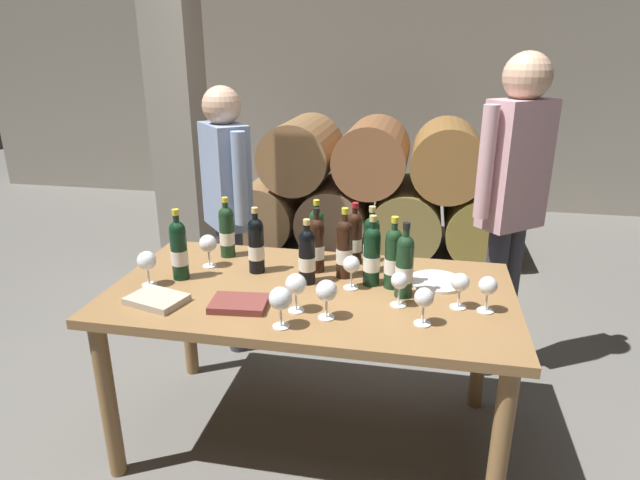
{
  "coord_description": "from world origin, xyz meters",
  "views": [
    {
      "loc": [
        0.44,
        -2.04,
        1.73
      ],
      "look_at": [
        0.0,
        0.2,
        0.91
      ],
      "focal_mm": 30.22,
      "sensor_mm": 36.0,
      "label": 1
    }
  ],
  "objects_px": {
    "wine_bottle_1": "(307,256)",
    "wine_glass_5": "(488,287)",
    "wine_glass_1": "(326,292)",
    "wine_glass_0": "(147,262)",
    "serving_plate": "(436,282)",
    "wine_bottle_9": "(393,257)",
    "wine_bottle_3": "(355,237)",
    "tasting_notebook": "(157,299)",
    "wine_glass_3": "(424,299)",
    "wine_bottle_10": "(317,234)",
    "taster_seated_left": "(227,200)",
    "leather_ledger": "(239,304)",
    "wine_bottle_2": "(404,265)",
    "wine_bottle_5": "(371,244)",
    "wine_glass_6": "(296,285)",
    "wine_bottle_8": "(316,244)",
    "wine_glass_7": "(460,284)",
    "wine_bottle_7": "(344,248)",
    "wine_glass_8": "(399,282)",
    "wine_glass_2": "(208,244)",
    "wine_glass_4": "(280,299)",
    "wine_bottle_11": "(179,249)",
    "wine_bottle_4": "(372,255)",
    "wine_glass_9": "(351,266)",
    "sommelier_presenting": "(513,191)",
    "wine_bottle_0": "(256,245)",
    "wine_bottle_6": "(227,231)",
    "dining_table": "(311,308)"
  },
  "relations": [
    {
      "from": "wine_bottle_2",
      "to": "wine_bottle_5",
      "type": "bearing_deg",
      "value": 124.27
    },
    {
      "from": "wine_bottle_1",
      "to": "wine_glass_8",
      "type": "xyz_separation_m",
      "value": [
        0.4,
        -0.15,
        -0.02
      ]
    },
    {
      "from": "wine_bottle_0",
      "to": "wine_glass_1",
      "type": "distance_m",
      "value": 0.55
    },
    {
      "from": "wine_glass_3",
      "to": "wine_bottle_10",
      "type": "bearing_deg",
      "value": 132.6
    },
    {
      "from": "wine_bottle_1",
      "to": "wine_glass_0",
      "type": "bearing_deg",
      "value": -166.4
    },
    {
      "from": "taster_seated_left",
      "to": "leather_ledger",
      "type": "bearing_deg",
      "value": -67.54
    },
    {
      "from": "wine_bottle_7",
      "to": "wine_glass_1",
      "type": "relative_size",
      "value": 2.05
    },
    {
      "from": "wine_bottle_2",
      "to": "wine_bottle_7",
      "type": "distance_m",
      "value": 0.31
    },
    {
      "from": "wine_bottle_2",
      "to": "wine_bottle_6",
      "type": "xyz_separation_m",
      "value": [
        -0.87,
        0.29,
        -0.01
      ]
    },
    {
      "from": "wine_bottle_0",
      "to": "wine_glass_6",
      "type": "height_order",
      "value": "wine_bottle_0"
    },
    {
      "from": "wine_bottle_3",
      "to": "wine_glass_7",
      "type": "bearing_deg",
      "value": -39.83
    },
    {
      "from": "dining_table",
      "to": "wine_bottle_7",
      "type": "bearing_deg",
      "value": 53.09
    },
    {
      "from": "wine_glass_1",
      "to": "wine_glass_2",
      "type": "height_order",
      "value": "same"
    },
    {
      "from": "wine_bottle_0",
      "to": "wine_glass_1",
      "type": "xyz_separation_m",
      "value": [
        0.39,
        -0.38,
        -0.02
      ]
    },
    {
      "from": "dining_table",
      "to": "wine_glass_1",
      "type": "bearing_deg",
      "value": -65.46
    },
    {
      "from": "wine_bottle_9",
      "to": "serving_plate",
      "type": "bearing_deg",
      "value": 21.72
    },
    {
      "from": "tasting_notebook",
      "to": "leather_ledger",
      "type": "height_order",
      "value": "same"
    },
    {
      "from": "wine_glass_2",
      "to": "wine_glass_4",
      "type": "height_order",
      "value": "wine_glass_4"
    },
    {
      "from": "tasting_notebook",
      "to": "taster_seated_left",
      "type": "bearing_deg",
      "value": 108.88
    },
    {
      "from": "wine_bottle_4",
      "to": "wine_bottle_9",
      "type": "xyz_separation_m",
      "value": [
        0.09,
        -0.01,
        0.0
      ]
    },
    {
      "from": "sommelier_presenting",
      "to": "wine_bottle_5",
      "type": "bearing_deg",
      "value": -142.37
    },
    {
      "from": "wine_glass_8",
      "to": "wine_bottle_3",
      "type": "bearing_deg",
      "value": 119.38
    },
    {
      "from": "wine_glass_9",
      "to": "sommelier_presenting",
      "type": "xyz_separation_m",
      "value": [
        0.72,
        0.71,
        0.18
      ]
    },
    {
      "from": "wine_glass_5",
      "to": "wine_glass_1",
      "type": "bearing_deg",
      "value": -163.9
    },
    {
      "from": "wine_glass_0",
      "to": "serving_plate",
      "type": "height_order",
      "value": "wine_glass_0"
    },
    {
      "from": "wine_glass_2",
      "to": "wine_glass_4",
      "type": "relative_size",
      "value": 0.98
    },
    {
      "from": "wine_bottle_9",
      "to": "wine_glass_6",
      "type": "height_order",
      "value": "wine_bottle_9"
    },
    {
      "from": "wine_glass_7",
      "to": "leather_ledger",
      "type": "height_order",
      "value": "wine_glass_7"
    },
    {
      "from": "wine_bottle_5",
      "to": "sommelier_presenting",
      "type": "relative_size",
      "value": 0.18
    },
    {
      "from": "wine_glass_9",
      "to": "wine_bottle_0",
      "type": "bearing_deg",
      "value": 167.72
    },
    {
      "from": "wine_bottle_10",
      "to": "wine_glass_4",
      "type": "xyz_separation_m",
      "value": [
        0.0,
        -0.68,
        -0.02
      ]
    },
    {
      "from": "wine_bottle_8",
      "to": "leather_ledger",
      "type": "height_order",
      "value": "wine_bottle_8"
    },
    {
      "from": "wine_glass_1",
      "to": "wine_glass_6",
      "type": "relative_size",
      "value": 0.99
    },
    {
      "from": "wine_bottle_1",
      "to": "wine_bottle_10",
      "type": "distance_m",
      "value": 0.27
    },
    {
      "from": "wine_glass_1",
      "to": "taster_seated_left",
      "type": "relative_size",
      "value": 0.1
    },
    {
      "from": "wine_bottle_11",
      "to": "serving_plate",
      "type": "xyz_separation_m",
      "value": [
        1.11,
        0.16,
        -0.13
      ]
    },
    {
      "from": "wine_bottle_8",
      "to": "wine_glass_6",
      "type": "height_order",
      "value": "wine_bottle_8"
    },
    {
      "from": "wine_bottle_7",
      "to": "wine_bottle_1",
      "type": "bearing_deg",
      "value": -146.98
    },
    {
      "from": "taster_seated_left",
      "to": "wine_bottle_3",
      "type": "bearing_deg",
      "value": -26.92
    },
    {
      "from": "wine_bottle_1",
      "to": "wine_glass_5",
      "type": "xyz_separation_m",
      "value": [
        0.74,
        -0.13,
        -0.02
      ]
    },
    {
      "from": "wine_bottle_8",
      "to": "wine_bottle_1",
      "type": "bearing_deg",
      "value": -95.97
    },
    {
      "from": "wine_bottle_9",
      "to": "leather_ledger",
      "type": "height_order",
      "value": "wine_bottle_9"
    },
    {
      "from": "wine_glass_1",
      "to": "wine_glass_4",
      "type": "relative_size",
      "value": 0.98
    },
    {
      "from": "wine_bottle_11",
      "to": "wine_bottle_4",
      "type": "bearing_deg",
      "value": 6.46
    },
    {
      "from": "wine_bottle_6",
      "to": "wine_bottle_9",
      "type": "height_order",
      "value": "wine_bottle_9"
    },
    {
      "from": "wine_bottle_8",
      "to": "tasting_notebook",
      "type": "relative_size",
      "value": 1.36
    },
    {
      "from": "wine_bottle_0",
      "to": "leather_ledger",
      "type": "xyz_separation_m",
      "value": [
        0.04,
        -0.36,
        -0.12
      ]
    },
    {
      "from": "wine_bottle_7",
      "to": "wine_glass_8",
      "type": "height_order",
      "value": "wine_bottle_7"
    },
    {
      "from": "taster_seated_left",
      "to": "wine_glass_3",
      "type": "bearing_deg",
      "value": -40.61
    },
    {
      "from": "wine_bottle_3",
      "to": "tasting_notebook",
      "type": "xyz_separation_m",
      "value": [
        -0.72,
        -0.58,
        -0.11
      ]
    }
  ]
}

